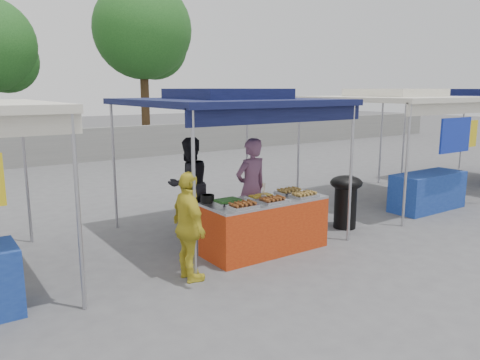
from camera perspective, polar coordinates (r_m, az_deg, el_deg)
ground_plane at (r=7.71m, az=2.57°, el=-8.39°), size 80.00×80.00×0.00m
back_wall at (r=17.46m, az=-19.86°, el=3.91°), size 40.00×0.25×1.20m
main_canopy at (r=8.07m, az=-1.52°, el=9.66°), size 3.20×3.20×2.57m
neighbor_stall_right at (r=10.99m, az=19.85°, el=5.35°), size 3.20×3.20×2.57m
tree_2 at (r=21.09m, az=-11.46°, el=17.02°), size 4.12×4.12×7.08m
vendor_table at (r=7.50m, az=3.06°, el=-5.53°), size 2.00×0.80×0.85m
food_tray_fl at (r=6.85m, az=0.34°, el=-3.14°), size 0.42×0.30×0.07m
food_tray_fm at (r=7.18m, az=4.02°, el=-2.51°), size 0.42×0.30×0.07m
food_tray_fr at (r=7.59m, az=7.81°, el=-1.85°), size 0.42×0.30×0.07m
food_tray_bl at (r=7.08m, az=-1.49°, el=-2.67°), size 0.42×0.30×0.07m
food_tray_bm at (r=7.42m, az=2.53°, el=-2.04°), size 0.42×0.30×0.07m
food_tray_br at (r=7.82m, az=6.03°, el=-1.41°), size 0.42×0.30×0.07m
cooking_pot at (r=7.18m, az=-3.98°, el=-2.29°), size 0.21×0.21×0.12m
skewer_cup at (r=7.24m, az=2.90°, el=-2.25°), size 0.08×0.08×0.10m
wok_burner at (r=8.91m, az=12.76°, el=-2.02°), size 0.59×0.59×1.00m
crate_left at (r=7.88m, az=-3.06°, el=-6.87°), size 0.47×0.33×0.28m
crate_right at (r=8.20m, az=1.62°, el=-6.18°), size 0.45×0.31×0.27m
crate_stacked at (r=8.13m, az=1.63°, el=-4.37°), size 0.45×0.31×0.27m
vendor_woman at (r=8.11m, az=1.37°, el=-1.00°), size 0.66×0.46×1.74m
helper_man at (r=8.60m, az=-6.21°, el=-0.49°), size 0.86×0.69×1.71m
customer_person at (r=6.32m, az=-6.24°, el=-5.70°), size 0.44×0.91×1.50m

